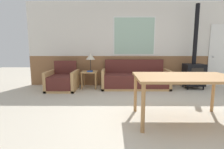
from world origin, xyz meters
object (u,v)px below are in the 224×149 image
(armchair, at_px, (63,81))
(dining_table, at_px, (184,80))
(side_table, at_px, (89,75))
(wood_stove, at_px, (194,70))
(table_lamp, at_px, (90,57))
(couch, at_px, (135,80))

(armchair, height_order, dining_table, armchair)
(side_table, relative_size, wood_stove, 0.21)
(armchair, bearing_deg, dining_table, -40.93)
(table_lamp, relative_size, dining_table, 0.33)
(table_lamp, bearing_deg, armchair, -156.25)
(table_lamp, relative_size, wood_stove, 0.22)
(side_table, height_order, dining_table, dining_table)
(couch, relative_size, armchair, 2.36)
(side_table, relative_size, table_lamp, 0.96)
(armchair, bearing_deg, table_lamp, 22.30)
(armchair, height_order, side_table, armchair)
(table_lamp, xyz_separation_m, wood_stove, (3.17, -0.15, -0.37))
(dining_table, distance_m, wood_stove, 2.73)
(armchair, bearing_deg, couch, 4.62)
(couch, height_order, side_table, couch)
(couch, bearing_deg, armchair, -173.93)
(table_lamp, bearing_deg, dining_table, -53.55)
(couch, distance_m, side_table, 1.42)
(wood_stove, bearing_deg, dining_table, -117.81)
(couch, distance_m, armchair, 2.19)
(dining_table, bearing_deg, wood_stove, 62.19)
(armchair, xyz_separation_m, wood_stove, (3.96, 0.20, 0.32))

